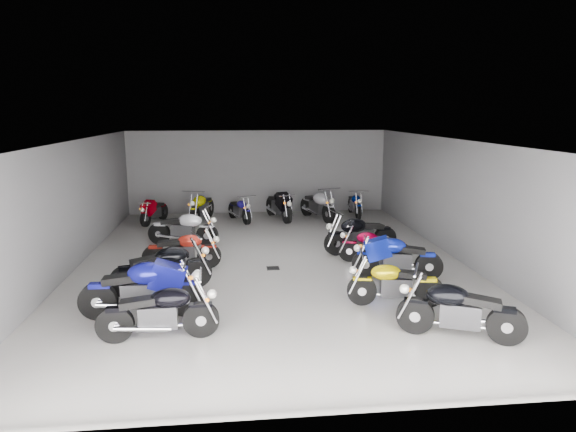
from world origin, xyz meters
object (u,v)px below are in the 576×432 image
at_px(motorcycle_left_d, 183,250).
at_px(motorcycle_right_e, 360,234).
at_px(motorcycle_back_e, 318,205).
at_px(motorcycle_right_a, 459,310).
at_px(motorcycle_left_f, 184,228).
at_px(motorcycle_back_f, 355,204).
at_px(motorcycle_right_d, 374,246).
at_px(motorcycle_left_c, 163,268).
at_px(motorcycle_back_a, 154,211).
at_px(motorcycle_left_a, 160,312).
at_px(motorcycle_back_d, 279,205).
at_px(motorcycle_back_c, 240,209).
at_px(drain_grate, 273,268).
at_px(motorcycle_left_b, 143,289).
at_px(motorcycle_right_c, 396,258).
at_px(motorcycle_right_b, 395,283).
at_px(motorcycle_back_b, 202,207).

height_order(motorcycle_left_d, motorcycle_right_e, motorcycle_right_e).
bearing_deg(motorcycle_back_e, motorcycle_right_a, 73.19).
xyz_separation_m(motorcycle_left_f, motorcycle_back_f, (6.08, 3.77, -0.06)).
bearing_deg(motorcycle_right_d, motorcycle_right_e, 24.81).
relative_size(motorcycle_left_c, motorcycle_left_d, 1.09).
relative_size(motorcycle_left_f, motorcycle_back_a, 1.18).
xyz_separation_m(motorcycle_left_a, motorcycle_right_a, (5.18, -0.52, 0.02)).
relative_size(motorcycle_right_a, motorcycle_right_e, 0.94).
distance_m(motorcycle_back_d, motorcycle_back_e, 1.43).
bearing_deg(motorcycle_back_c, motorcycle_back_e, 157.89).
bearing_deg(motorcycle_back_c, drain_grate, 75.19).
bearing_deg(motorcycle_left_d, motorcycle_left_c, -6.24).
bearing_deg(motorcycle_left_f, motorcycle_right_d, 80.72).
height_order(motorcycle_left_b, motorcycle_right_c, motorcycle_left_b).
relative_size(motorcycle_left_c, motorcycle_right_b, 1.09).
bearing_deg(motorcycle_right_b, motorcycle_left_c, 83.79).
distance_m(motorcycle_left_d, motorcycle_back_e, 7.05).
bearing_deg(motorcycle_right_d, motorcycle_right_c, -153.63).
xyz_separation_m(motorcycle_left_c, motorcycle_left_d, (0.26, 1.72, -0.06)).
height_order(motorcycle_left_b, motorcycle_right_e, motorcycle_left_b).
height_order(motorcycle_left_f, motorcycle_back_f, motorcycle_left_f).
relative_size(motorcycle_left_f, motorcycle_right_c, 1.00).
height_order(motorcycle_left_c, motorcycle_back_c, motorcycle_left_c).
relative_size(motorcycle_left_a, motorcycle_left_d, 1.06).
xyz_separation_m(motorcycle_left_d, motorcycle_back_a, (-1.53, 5.56, -0.03)).
bearing_deg(motorcycle_right_c, motorcycle_back_e, 18.94).
height_order(motorcycle_left_f, motorcycle_right_c, motorcycle_left_f).
distance_m(motorcycle_right_a, motorcycle_back_d, 10.65).
xyz_separation_m(motorcycle_left_b, motorcycle_back_d, (3.42, 8.86, -0.03)).
relative_size(motorcycle_left_b, motorcycle_back_f, 1.23).
distance_m(motorcycle_right_a, motorcycle_back_b, 11.58).
height_order(motorcycle_left_f, motorcycle_back_a, motorcycle_left_f).
xyz_separation_m(motorcycle_left_a, motorcycle_left_c, (-0.26, 2.47, 0.03)).
distance_m(motorcycle_left_a, motorcycle_right_c, 5.86).
xyz_separation_m(drain_grate, motorcycle_back_d, (0.69, 5.98, 0.53)).
bearing_deg(motorcycle_right_e, motorcycle_left_d, 87.08).
distance_m(motorcycle_left_b, motorcycle_back_d, 9.49).
relative_size(motorcycle_right_c, motorcycle_back_e, 0.97).
relative_size(motorcycle_left_c, motorcycle_back_a, 1.22).
xyz_separation_m(drain_grate, motorcycle_left_b, (-2.73, -2.88, 0.56)).
bearing_deg(motorcycle_back_c, motorcycle_back_d, 164.98).
xyz_separation_m(motorcycle_right_c, motorcycle_back_b, (-4.98, 7.09, 0.01)).
height_order(motorcycle_back_e, motorcycle_back_f, motorcycle_back_e).
distance_m(motorcycle_right_d, motorcycle_back_d, 6.11).
xyz_separation_m(motorcycle_right_d, motorcycle_back_e, (-0.57, 5.60, 0.09)).
height_order(drain_grate, motorcycle_right_d, motorcycle_right_d).
height_order(motorcycle_right_d, motorcycle_back_b, motorcycle_back_b).
relative_size(drain_grate, motorcycle_back_c, 0.18).
xyz_separation_m(motorcycle_back_c, motorcycle_back_d, (1.45, 0.18, 0.09)).
relative_size(motorcycle_right_c, motorcycle_back_f, 1.10).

